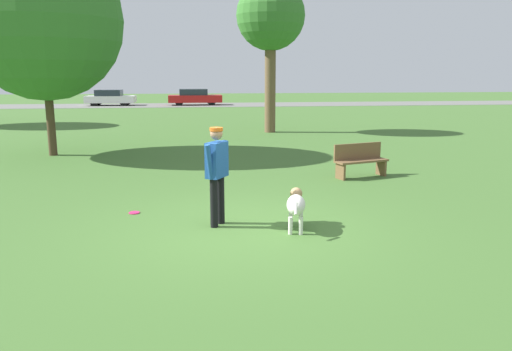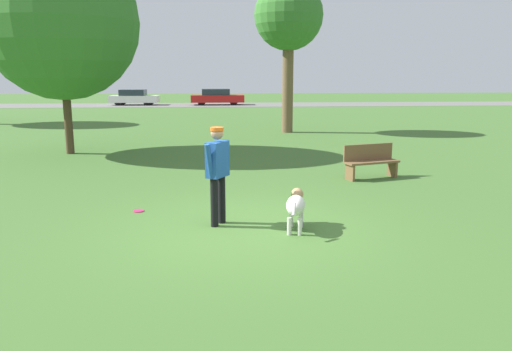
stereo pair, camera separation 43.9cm
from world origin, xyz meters
name	(u,v)px [view 2 (the right image)]	position (x,y,z in m)	size (l,w,h in m)	color
ground_plane	(241,228)	(0.00, 0.00, 0.00)	(120.00, 120.00, 0.00)	#426B2D
far_road_strip	(221,105)	(0.00, 34.46, 0.01)	(120.00, 6.00, 0.01)	slate
person	(218,167)	(-0.37, 0.26, 1.00)	(0.45, 0.64, 1.68)	black
dog	(296,205)	(0.91, -0.14, 0.43)	(0.45, 1.06, 0.63)	silver
frisbee	(139,211)	(-1.88, 1.22, 0.01)	(0.20, 0.20, 0.02)	#E52366
tree_near_left	(61,22)	(-5.16, 8.51, 4.14)	(4.84, 4.84, 6.56)	#4C3826
tree_mid_center	(289,18)	(2.75, 14.00, 4.91)	(2.96, 2.96, 6.49)	brown
parked_car_white	(134,97)	(-7.24, 34.77, 0.64)	(4.03, 2.00, 1.29)	white
parked_car_red	(217,97)	(-0.33, 34.43, 0.67)	(4.45, 1.84, 1.34)	red
park_bench	(370,160)	(3.42, 3.92, 0.45)	(1.46, 0.80, 0.84)	brown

